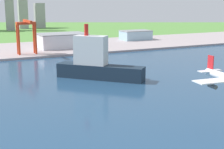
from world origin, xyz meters
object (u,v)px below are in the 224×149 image
Objects in this scene: port_crane_red at (26,30)px; warehouse_main at (62,40)px; warehouse_annex at (136,35)px; cargo_ship at (97,64)px.

warehouse_main is at bearing 34.47° from port_crane_red.
warehouse_main is 137.73m from warehouse_annex.
warehouse_main is at bearing 81.38° from cargo_ship.
port_crane_red is 0.64× the size of warehouse_main.
warehouse_annex is (160.44, 215.62, -3.08)m from cargo_ship.
cargo_ship reaches higher than port_crane_red.
port_crane_red is at bearing -145.53° from warehouse_main.
cargo_ship is at bearing -98.62° from warehouse_main.
port_crane_red reaches higher than warehouse_main.
warehouse_main is 1.34× the size of warehouse_annex.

